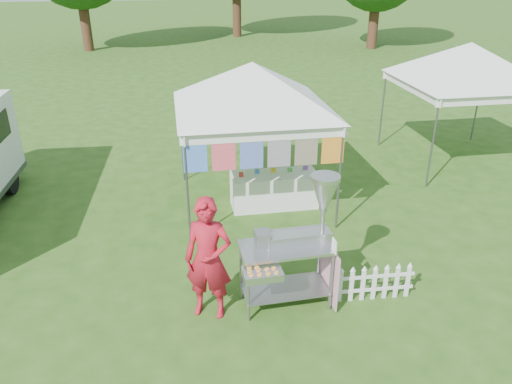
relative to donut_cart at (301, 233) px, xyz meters
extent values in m
plane|color=#2B4E16|center=(-0.13, 0.06, -1.22)|extent=(120.00, 120.00, 0.00)
cylinder|color=#59595E|center=(-1.55, 2.14, -0.17)|extent=(0.04, 0.04, 2.10)
cylinder|color=#59595E|center=(1.29, 2.14, -0.17)|extent=(0.04, 0.04, 2.10)
cylinder|color=#59595E|center=(-1.55, 4.98, -0.17)|extent=(0.04, 0.04, 2.10)
cylinder|color=#59595E|center=(1.29, 4.98, -0.17)|extent=(0.04, 0.04, 2.10)
cube|color=white|center=(-0.13, 2.14, 0.78)|extent=(3.00, 0.03, 0.22)
cube|color=white|center=(-0.13, 4.98, 0.78)|extent=(3.00, 0.03, 0.22)
pyramid|color=white|center=(-0.13, 3.56, 1.78)|extent=(4.24, 4.24, 0.90)
cylinder|color=#59595E|center=(-0.13, 2.14, 0.86)|extent=(3.00, 0.03, 0.03)
cube|color=blue|center=(-1.38, 2.14, 0.51)|extent=(0.42, 0.01, 0.70)
cube|color=#D11A87|center=(-0.88, 2.14, 0.51)|extent=(0.42, 0.01, 0.70)
cube|color=purple|center=(-0.38, 2.14, 0.51)|extent=(0.42, 0.01, 0.70)
cube|color=#2FB295|center=(0.12, 2.14, 0.51)|extent=(0.42, 0.01, 0.70)
cube|color=#DDAB0B|center=(0.62, 2.14, 0.51)|extent=(0.42, 0.01, 0.70)
cube|color=#E04218|center=(1.12, 2.14, 0.51)|extent=(0.42, 0.01, 0.70)
cylinder|color=#59595E|center=(3.95, 3.64, -0.17)|extent=(0.04, 0.04, 2.10)
cylinder|color=#59595E|center=(3.95, 6.48, -0.17)|extent=(0.04, 0.04, 2.10)
cylinder|color=#59595E|center=(6.79, 6.48, -0.17)|extent=(0.04, 0.04, 2.10)
cube|color=white|center=(5.37, 3.64, 0.78)|extent=(3.00, 0.03, 0.22)
cube|color=white|center=(5.37, 6.48, 0.78)|extent=(3.00, 0.03, 0.22)
pyramid|color=white|center=(5.37, 5.06, 1.78)|extent=(4.24, 4.24, 0.90)
cylinder|color=#59595E|center=(5.37, 3.64, 0.86)|extent=(3.00, 0.03, 0.03)
cylinder|color=#3B2215|center=(-6.13, 24.06, 0.76)|extent=(0.56, 0.56, 3.96)
cylinder|color=#3B2215|center=(9.87, 22.06, 0.54)|extent=(0.56, 0.56, 3.52)
cylinder|color=gray|center=(-0.83, -0.31, -0.71)|extent=(0.05, 0.05, 1.01)
cylinder|color=gray|center=(0.41, -0.26, -0.71)|extent=(0.05, 0.05, 1.01)
cylinder|color=gray|center=(-0.85, 0.26, -0.71)|extent=(0.05, 0.05, 1.01)
cylinder|color=gray|center=(0.39, 0.31, -0.71)|extent=(0.05, 0.05, 1.01)
cube|color=gray|center=(-0.22, 0.00, -0.94)|extent=(1.30, 0.69, 0.02)
cube|color=#B7B7BC|center=(-0.22, 0.00, -0.21)|extent=(1.37, 0.72, 0.04)
cube|color=#B7B7BC|center=(-0.02, 0.06, -0.10)|extent=(0.96, 0.32, 0.17)
cube|color=gray|center=(-0.56, 0.04, -0.07)|extent=(0.23, 0.25, 0.25)
cylinder|color=gray|center=(0.34, 0.08, 0.29)|extent=(0.06, 0.06, 1.01)
cone|color=#B7B7BC|center=(0.34, 0.08, 0.57)|extent=(0.42, 0.42, 0.45)
cylinder|color=#B7B7BC|center=(0.34, 0.08, 0.82)|extent=(0.44, 0.44, 0.07)
cube|color=#B7B7BC|center=(-0.65, -0.44, -0.32)|extent=(0.55, 0.36, 0.11)
cube|color=#C987A0|center=(0.46, 0.03, -0.71)|extent=(0.06, 0.84, 0.91)
cube|color=white|center=(0.41, -0.29, -0.08)|extent=(0.02, 0.16, 0.20)
imported|color=#AD1526|center=(-1.35, -0.02, -0.28)|extent=(0.80, 0.65, 1.88)
cylinder|color=black|center=(-5.43, 4.91, -0.87)|extent=(0.26, 0.70, 0.69)
cube|color=silver|center=(0.62, -0.11, -0.94)|extent=(0.07, 0.02, 0.56)
cube|color=silver|center=(0.80, -0.11, -0.94)|extent=(0.07, 0.02, 0.56)
cube|color=silver|center=(0.98, -0.12, -0.94)|extent=(0.07, 0.02, 0.56)
cube|color=silver|center=(1.16, -0.13, -0.94)|extent=(0.07, 0.02, 0.56)
cube|color=silver|center=(1.34, -0.13, -0.94)|extent=(0.07, 0.02, 0.56)
cube|color=silver|center=(1.52, -0.14, -0.94)|extent=(0.07, 0.02, 0.56)
cube|color=silver|center=(1.70, -0.15, -0.94)|extent=(0.07, 0.02, 0.56)
cube|color=silver|center=(1.16, -0.13, -1.04)|extent=(1.26, 0.08, 0.05)
cube|color=silver|center=(1.16, -0.13, -0.80)|extent=(1.26, 0.08, 0.05)
cube|color=white|center=(0.29, 3.30, -0.85)|extent=(1.80, 0.70, 0.72)
camera|label=1|loc=(-1.70, -6.04, 3.62)|focal=35.00mm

